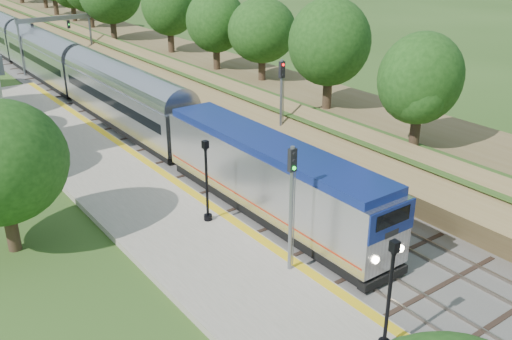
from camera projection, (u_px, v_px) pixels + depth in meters
ground at (450, 328)px, 23.50m from camera, size 320.00×320.00×0.00m
trackbed at (43, 64)px, 69.09m from camera, size 9.50×170.00×0.28m
platform at (157, 214)px, 32.47m from camera, size 6.40×68.00×0.38m
yellow_stripe at (200, 198)px, 33.94m from camera, size 0.55×68.00×0.01m
embankment at (107, 41)px, 72.90m from camera, size 10.64×170.00×11.70m
signal_gantry at (55, 29)px, 63.77m from camera, size 8.40×0.38×6.20m
trees_behind_platform at (13, 141)px, 30.99m from camera, size 7.82×53.32×7.21m
lamppost_mid at (388, 302)px, 21.05m from camera, size 0.46×0.46×4.67m
lamppost_far at (207, 186)px, 30.61m from camera, size 0.46×0.46×4.63m
signal_platform at (291, 196)px, 25.44m from camera, size 0.36×0.29×6.17m
signal_farside at (281, 99)px, 39.31m from camera, size 0.38×0.30×6.94m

